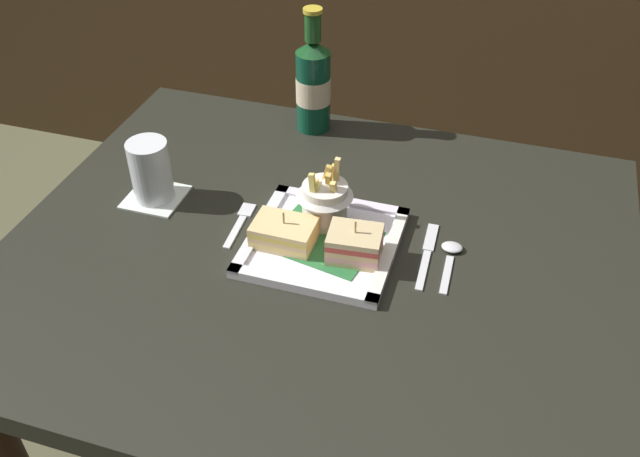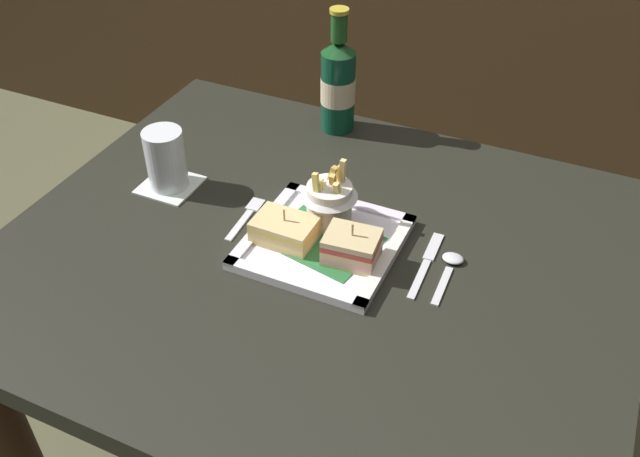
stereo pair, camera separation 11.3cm
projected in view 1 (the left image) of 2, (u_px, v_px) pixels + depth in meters
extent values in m
cube|color=black|center=(317.00, 258.00, 1.16)|extent=(1.03, 0.87, 0.04)
cylinder|color=black|center=(195.00, 244.00, 1.76)|extent=(0.07, 0.07, 0.70)
cylinder|color=black|center=(551.00, 319.00, 1.56)|extent=(0.07, 0.07, 0.70)
cube|color=white|center=(323.00, 243.00, 1.15)|extent=(0.24, 0.24, 0.01)
cube|color=#286D36|center=(323.00, 240.00, 1.15)|extent=(0.19, 0.16, 0.00)
cube|color=white|center=(302.00, 284.00, 1.07)|extent=(0.24, 0.02, 0.01)
cube|color=white|center=(341.00, 201.00, 1.23)|extent=(0.24, 0.02, 0.01)
cube|color=silver|center=(260.00, 227.00, 1.17)|extent=(0.02, 0.24, 0.01)
cube|color=white|center=(389.00, 252.00, 1.12)|extent=(0.02, 0.24, 0.01)
cube|color=#DEC085|center=(284.00, 240.00, 1.15)|extent=(0.10, 0.07, 0.01)
cube|color=#E9C971|center=(284.00, 237.00, 1.14)|extent=(0.10, 0.07, 0.01)
cube|color=#D7B37F|center=(284.00, 233.00, 1.14)|extent=(0.10, 0.07, 0.01)
cube|color=#DBBE4F|center=(284.00, 229.00, 1.13)|extent=(0.10, 0.07, 0.01)
cube|color=#E2C482|center=(284.00, 225.00, 1.12)|extent=(0.10, 0.07, 0.01)
cylinder|color=tan|center=(284.00, 228.00, 1.13)|extent=(0.00, 0.00, 0.06)
cube|color=#D6B580|center=(354.00, 254.00, 1.12)|extent=(0.09, 0.07, 0.01)
cube|color=#E89F96|center=(354.00, 249.00, 1.11)|extent=(0.09, 0.07, 0.01)
cube|color=#E2B57C|center=(355.00, 245.00, 1.10)|extent=(0.09, 0.07, 0.01)
cube|color=#C3453C|center=(355.00, 240.00, 1.10)|extent=(0.09, 0.07, 0.01)
cube|color=#D1BA84|center=(355.00, 235.00, 1.09)|extent=(0.09, 0.07, 0.01)
cylinder|color=tan|center=(355.00, 239.00, 1.10)|extent=(0.00, 0.00, 0.07)
cylinder|color=silver|center=(325.00, 204.00, 1.17)|extent=(0.08, 0.08, 0.07)
cone|color=silver|center=(325.00, 187.00, 1.15)|extent=(0.10, 0.10, 0.03)
cube|color=#F8D480|center=(317.00, 193.00, 1.15)|extent=(0.02, 0.02, 0.05)
cube|color=#DDB352|center=(324.00, 184.00, 1.15)|extent=(0.02, 0.02, 0.07)
cube|color=#E9B558|center=(330.00, 187.00, 1.15)|extent=(0.01, 0.02, 0.06)
cube|color=#DAC05A|center=(326.00, 180.00, 1.17)|extent=(0.02, 0.01, 0.06)
cube|color=#EECF6A|center=(335.00, 194.00, 1.14)|extent=(0.01, 0.02, 0.05)
cube|color=#EED187|center=(336.00, 177.00, 1.15)|extent=(0.01, 0.01, 0.08)
cube|color=#E0D068|center=(317.00, 195.00, 1.14)|extent=(0.01, 0.01, 0.05)
cube|color=#E5D369|center=(313.00, 192.00, 1.13)|extent=(0.02, 0.01, 0.07)
cube|color=#E8C556|center=(330.00, 180.00, 1.16)|extent=(0.02, 0.01, 0.06)
cylinder|color=#0C412B|center=(313.00, 91.00, 1.40)|extent=(0.07, 0.07, 0.17)
cone|color=#16461F|center=(313.00, 47.00, 1.34)|extent=(0.07, 0.07, 0.02)
cylinder|color=#1C4F1F|center=(313.00, 27.00, 1.32)|extent=(0.03, 0.03, 0.06)
cylinder|color=gold|center=(313.00, 10.00, 1.30)|extent=(0.04, 0.04, 0.01)
cylinder|color=beige|center=(313.00, 90.00, 1.40)|extent=(0.07, 0.07, 0.05)
cube|color=silver|center=(156.00, 197.00, 1.26)|extent=(0.10, 0.10, 0.00)
cylinder|color=silver|center=(151.00, 171.00, 1.22)|extent=(0.07, 0.07, 0.11)
cylinder|color=silver|center=(154.00, 187.00, 1.24)|extent=(0.06, 0.06, 0.04)
cube|color=silver|center=(235.00, 231.00, 1.18)|extent=(0.02, 0.09, 0.00)
cube|color=silver|center=(247.00, 210.00, 1.23)|extent=(0.03, 0.04, 0.00)
cube|color=silver|center=(423.00, 269.00, 1.11)|extent=(0.02, 0.10, 0.00)
cube|color=silver|center=(431.00, 237.00, 1.17)|extent=(0.02, 0.07, 0.00)
cube|color=silver|center=(447.00, 274.00, 1.10)|extent=(0.01, 0.09, 0.00)
ellipsoid|color=silver|center=(452.00, 247.00, 1.14)|extent=(0.03, 0.03, 0.01)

